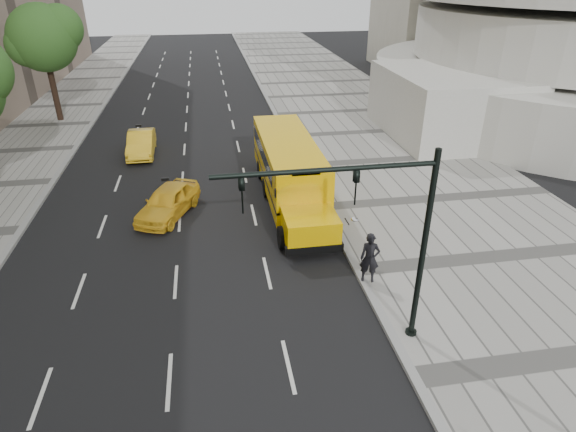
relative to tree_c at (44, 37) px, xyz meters
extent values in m
plane|color=black|center=(10.41, -18.03, -6.12)|extent=(140.00, 140.00, 0.00)
cube|color=#9A9891|center=(22.41, -18.03, -6.05)|extent=(12.00, 140.00, 0.15)
cube|color=gray|center=(16.41, -18.03, -6.05)|extent=(0.30, 140.00, 0.15)
cube|color=gray|center=(2.41, -18.03, -6.05)|extent=(0.30, 140.00, 0.15)
cylinder|color=silver|center=(40.41, -4.03, -4.12)|extent=(32.00, 32.00, 4.00)
cube|color=silver|center=(27.41, -8.03, -3.92)|extent=(8.00, 10.00, 4.40)
cylinder|color=black|center=(-0.09, 0.00, -3.42)|extent=(0.44, 0.44, 5.41)
sphere|color=#28541C|center=(-0.09, 0.00, -0.04)|extent=(4.71, 4.71, 4.71)
sphere|color=#28541C|center=(1.09, 0.30, 0.56)|extent=(3.30, 3.30, 3.30)
sphere|color=#28541C|center=(-1.03, -0.40, -0.44)|extent=(3.06, 3.06, 3.06)
cube|color=#F3B600|center=(14.91, -16.09, -4.35)|extent=(2.50, 9.00, 2.45)
cube|color=#F3B600|center=(14.91, -21.59, -5.02)|extent=(2.20, 2.00, 1.10)
cube|color=black|center=(14.91, -22.47, -5.57)|extent=(2.38, 0.25, 0.35)
cube|color=black|center=(14.91, -16.09, -4.87)|extent=(2.52, 9.00, 0.12)
cube|color=black|center=(14.91, -20.53, -3.87)|extent=(2.05, 0.10, 0.90)
cube|color=black|center=(14.91, -15.59, -3.87)|extent=(2.52, 7.50, 0.70)
cube|color=#F3B600|center=(14.91, -20.54, -3.07)|extent=(1.40, 0.12, 0.28)
ellipsoid|color=silver|center=(16.43, -22.99, -4.22)|extent=(0.32, 0.32, 0.14)
cylinder|color=black|center=(16.19, -22.77, -4.42)|extent=(0.36, 0.47, 0.58)
cylinder|color=black|center=(13.78, -21.29, -5.62)|extent=(0.30, 1.00, 1.00)
cylinder|color=black|center=(16.04, -21.29, -5.62)|extent=(0.30, 1.00, 1.00)
cylinder|color=black|center=(13.78, -16.09, -5.62)|extent=(0.30, 1.00, 1.00)
cylinder|color=black|center=(16.04, -16.09, -5.62)|extent=(0.30, 1.00, 1.00)
cylinder|color=black|center=(13.78, -13.59, -5.62)|extent=(0.30, 1.00, 1.00)
cylinder|color=black|center=(16.04, -13.59, -5.62)|extent=(0.30, 1.00, 1.00)
imported|color=yellow|center=(8.92, -17.41, -5.39)|extent=(3.33, 4.62, 1.46)
imported|color=yellow|center=(6.82, -8.53, -5.40)|extent=(1.62, 4.42, 1.45)
imported|color=black|center=(16.56, -24.37, -4.99)|extent=(0.82, 0.65, 1.96)
cylinder|color=black|center=(17.01, -27.42, -2.92)|extent=(0.18, 0.18, 6.40)
cylinder|color=black|center=(17.01, -27.42, -6.00)|extent=(0.36, 0.36, 0.25)
cylinder|color=black|center=(14.01, -27.42, -0.12)|extent=(6.00, 0.14, 0.14)
imported|color=black|center=(14.81, -27.42, -0.67)|extent=(0.16, 0.20, 1.00)
imported|color=black|center=(11.81, -27.42, -0.67)|extent=(0.16, 0.20, 1.00)
camera|label=1|loc=(11.12, -38.57, 4.53)|focal=30.00mm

